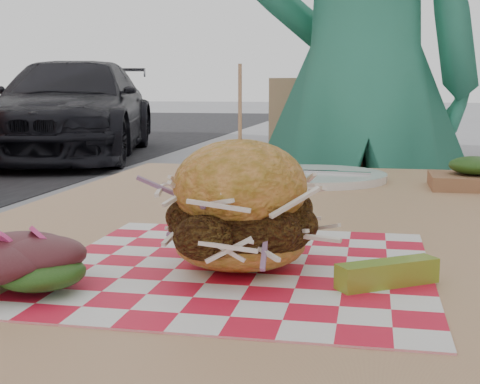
{
  "coord_description": "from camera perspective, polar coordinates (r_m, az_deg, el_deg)",
  "views": [
    {
      "loc": [
        0.29,
        -0.87,
        0.92
      ],
      "look_at": [
        0.17,
        -0.25,
        0.82
      ],
      "focal_mm": 50.0,
      "sensor_mm": 36.0,
      "label": 1
    }
  ],
  "objects": [
    {
      "name": "place_setting",
      "position": [
        1.26,
        6.35,
        1.34
      ],
      "size": [
        0.27,
        0.27,
        0.02
      ],
      "color": "white",
      "rests_on": "patio_table"
    },
    {
      "name": "patio_chair",
      "position": [
        1.98,
        8.34,
        -1.93
      ],
      "size": [
        0.47,
        0.48,
        0.95
      ],
      "rotation": [
        0.0,
        0.0,
        -0.13
      ],
      "color": "tan",
      "rests_on": "ground"
    },
    {
      "name": "side_salad",
      "position": [
        0.62,
        -18.02,
        -6.41
      ],
      "size": [
        0.14,
        0.14,
        0.05
      ],
      "color": "#3F1419",
      "rests_on": "patio_table"
    },
    {
      "name": "sandwich",
      "position": [
        0.64,
        0.0,
        -1.74
      ],
      "size": [
        0.17,
        0.17,
        0.19
      ],
      "color": "#D1873B",
      "rests_on": "paper_liner"
    },
    {
      "name": "diner",
      "position": [
        1.9,
        10.3,
        9.14
      ],
      "size": [
        0.72,
        0.51,
        1.87
      ],
      "primitive_type": "imported",
      "rotation": [
        0.0,
        0.0,
        3.23
      ],
      "color": "#329273",
      "rests_on": "ground"
    },
    {
      "name": "paper_liner",
      "position": [
        0.65,
        0.0,
        -6.47
      ],
      "size": [
        0.36,
        0.36,
        0.0
      ],
      "primitive_type": "cube",
      "color": "red",
      "rests_on": "patio_table"
    },
    {
      "name": "kraft_tray",
      "position": [
        1.22,
        19.42,
        1.33
      ],
      "size": [
        0.15,
        0.12,
        0.06
      ],
      "color": "#916342",
      "rests_on": "patio_table"
    },
    {
      "name": "patio_table",
      "position": [
        0.9,
        4.1,
        -7.33
      ],
      "size": [
        0.8,
        1.2,
        0.75
      ],
      "color": "tan",
      "rests_on": "ground"
    },
    {
      "name": "car_dark",
      "position": [
        9.15,
        -14.06,
        6.92
      ],
      "size": [
        2.75,
        4.68,
        1.27
      ],
      "primitive_type": "imported",
      "rotation": [
        0.0,
        0.0,
        0.23
      ],
      "color": "black",
      "rests_on": "ground"
    },
    {
      "name": "pickle_spear",
      "position": [
        0.6,
        12.47,
        -6.79
      ],
      "size": [
        0.09,
        0.07,
        0.02
      ],
      "primitive_type": "cube",
      "rotation": [
        0.0,
        0.0,
        0.6
      ],
      "color": "olive",
      "rests_on": "paper_liner"
    }
  ]
}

